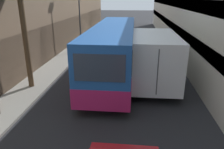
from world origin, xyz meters
name	(u,v)px	position (x,y,z in m)	size (l,w,h in m)	color
ground_plane	(118,78)	(0.00, 15.00, 0.00)	(150.00, 150.00, 0.00)	#232326
sidewalk_left	(46,75)	(-4.66, 15.00, 0.06)	(1.85, 60.00, 0.12)	gray
building_left_shopfront	(9,25)	(-6.68, 15.00, 3.19)	(2.40, 60.00, 7.01)	brown
building_right_apartment	(222,1)	(5.47, 15.00, 4.56)	(2.40, 60.00, 9.16)	beige
bus	(114,49)	(-0.35, 15.90, 1.66)	(2.44, 11.88, 3.13)	#1E519E
box_truck	(152,55)	(1.99, 14.89, 1.57)	(2.47, 7.22, 2.88)	silver
panel_van	(111,28)	(-1.99, 29.86, 1.15)	(1.86, 4.20, 2.07)	silver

